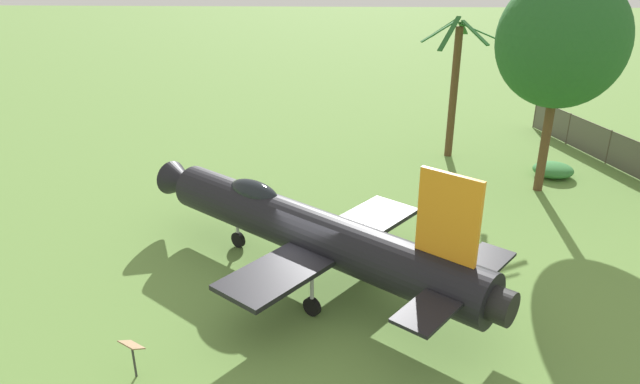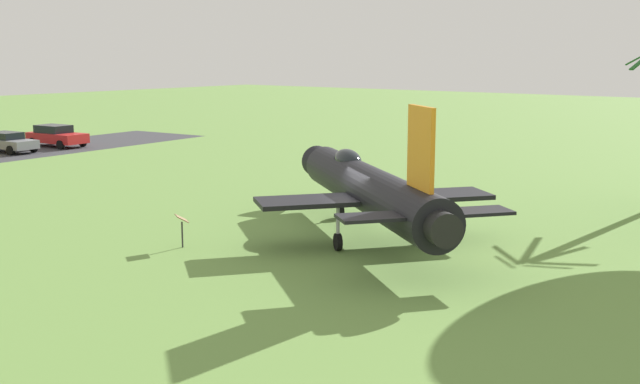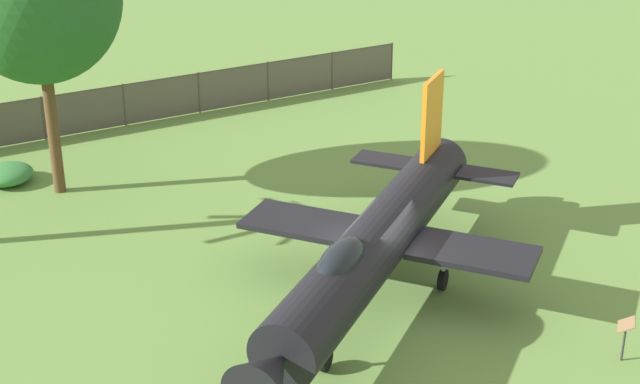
% 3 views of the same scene
% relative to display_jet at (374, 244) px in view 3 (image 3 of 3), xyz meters
% --- Properties ---
extents(ground_plane, '(200.00, 200.00, 0.00)m').
position_rel_display_jet_xyz_m(ground_plane, '(-0.30, 0.23, -1.87)').
color(ground_plane, '#668E42').
extents(display_jet, '(12.63, 10.81, 5.09)m').
position_rel_display_jet_xyz_m(display_jet, '(0.00, 0.00, 0.00)').
color(display_jet, black).
rests_on(display_jet, ground_plane).
extents(perimeter_fence, '(7.34, 26.02, 1.82)m').
position_rel_display_jet_xyz_m(perimeter_fence, '(-16.88, -5.40, -0.91)').
color(perimeter_fence, '#4C4238').
rests_on(perimeter_fence, ground_plane).
extents(shrub_near_fence, '(1.95, 1.85, 0.66)m').
position_rel_display_jet_xyz_m(shrub_near_fence, '(-11.66, -9.94, -1.53)').
color(shrub_near_fence, '#387F3D').
rests_on(shrub_near_fence, ground_plane).
extents(info_plaque, '(0.72, 0.65, 1.14)m').
position_rel_display_jet_xyz_m(info_plaque, '(4.13, 5.12, -1.01)').
color(info_plaque, '#333333').
rests_on(info_plaque, ground_plane).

